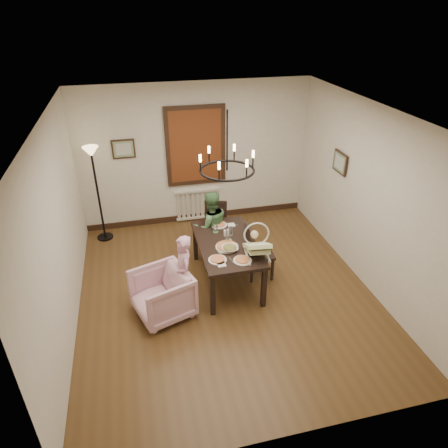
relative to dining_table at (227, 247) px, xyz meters
name	(u,v)px	position (x,y,z in m)	size (l,w,h in m)	color
room_shell	(220,203)	(-0.08, 0.09, 0.74)	(4.51, 5.00, 2.81)	brown
dining_table	(227,247)	(0.00, 0.00, 0.00)	(0.90, 1.59, 0.75)	black
chair_far	(215,228)	(0.02, 0.98, -0.20)	(0.40, 0.40, 0.91)	black
chair_right	(260,250)	(0.57, 0.03, -0.17)	(0.43, 0.43, 0.97)	black
armchair	(162,294)	(-1.09, -0.55, -0.31)	(0.76, 0.78, 0.71)	beige
elderly_woman	(184,278)	(-0.75, -0.44, -0.16)	(0.36, 0.24, 0.99)	#DF9DB5
seated_man	(211,232)	(-0.11, 0.69, -0.12)	(0.53, 0.41, 1.08)	#4C7B49
baby_bouncer	(257,244)	(0.35, -0.44, 0.27)	(0.40, 0.55, 0.36)	beige
salad_bowl	(230,248)	(-0.01, -0.24, 0.12)	(0.29, 0.29, 0.07)	white
pizza_platter	(227,246)	(-0.03, -0.15, 0.10)	(0.35, 0.35, 0.04)	tan
drinking_glass	(227,239)	(0.01, 0.00, 0.15)	(0.07, 0.07, 0.13)	silver
window_blinds	(196,146)	(-0.08, 2.18, 0.94)	(1.00, 0.03, 1.40)	maroon
radiator	(198,204)	(-0.08, 2.20, -0.31)	(0.92, 0.12, 0.62)	silver
picture_back	(123,149)	(-1.43, 2.19, 0.99)	(0.42, 0.03, 0.36)	black
picture_right	(340,162)	(2.13, 0.62, 0.99)	(0.42, 0.03, 0.36)	black
floor_lamp	(98,196)	(-1.98, 1.87, 0.24)	(0.30, 0.30, 1.80)	black
chandelier	(227,170)	(0.00, 0.00, 1.29)	(0.80, 0.80, 0.04)	black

